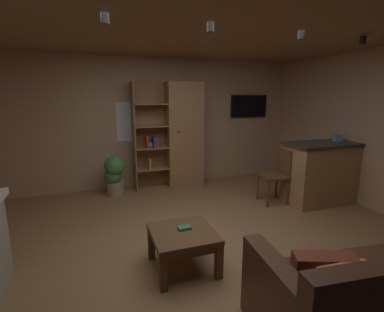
% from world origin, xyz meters
% --- Properties ---
extents(floor, '(5.94, 5.35, 0.02)m').
position_xyz_m(floor, '(0.00, 0.00, -0.01)').
color(floor, olive).
rests_on(floor, ground).
extents(wall_back, '(6.06, 0.06, 2.51)m').
position_xyz_m(wall_back, '(0.00, 2.71, 1.25)').
color(wall_back, tan).
rests_on(wall_back, ground).
extents(ceiling, '(5.94, 5.35, 0.02)m').
position_xyz_m(ceiling, '(0.00, 0.00, 2.52)').
color(ceiling, '#8E6B47').
extents(window_pane_back, '(0.63, 0.01, 0.74)m').
position_xyz_m(window_pane_back, '(-0.41, 2.67, 1.30)').
color(window_pane_back, white).
extents(bookshelf_cabinet, '(1.34, 0.41, 2.04)m').
position_xyz_m(bookshelf_cabinet, '(0.45, 2.43, 1.01)').
color(bookshelf_cabinet, '#997047').
rests_on(bookshelf_cabinet, ground).
extents(kitchen_bar_counter, '(1.40, 0.64, 1.03)m').
position_xyz_m(kitchen_bar_counter, '(2.52, 0.78, 0.52)').
color(kitchen_bar_counter, '#997047').
rests_on(kitchen_bar_counter, ground).
extents(tissue_box, '(0.15, 0.15, 0.11)m').
position_xyz_m(tissue_box, '(2.75, 0.82, 1.08)').
color(tissue_box, '#598CBF').
rests_on(tissue_box, kitchen_bar_counter).
extents(leather_couch, '(1.70, 1.05, 0.84)m').
position_xyz_m(leather_couch, '(0.72, -1.56, 0.30)').
color(leather_couch, '#4C2D1E').
rests_on(leather_couch, ground).
extents(coffee_table, '(0.64, 0.65, 0.42)m').
position_xyz_m(coffee_table, '(-0.34, -0.28, 0.33)').
color(coffee_table, brown).
rests_on(coffee_table, ground).
extents(table_book_0, '(0.14, 0.09, 0.03)m').
position_xyz_m(table_book_0, '(-0.30, -0.23, 0.43)').
color(table_book_0, '#387247').
rests_on(table_book_0, coffee_table).
extents(dining_chair, '(0.46, 0.46, 0.92)m').
position_xyz_m(dining_chair, '(1.74, 1.02, 0.53)').
color(dining_chair, brown).
rests_on(dining_chair, ground).
extents(potted_floor_plant, '(0.37, 0.37, 0.74)m').
position_xyz_m(potted_floor_plant, '(-0.84, 2.24, 0.40)').
color(potted_floor_plant, '#9E896B').
rests_on(potted_floor_plant, ground).
extents(wall_mounted_tv, '(0.84, 0.06, 0.47)m').
position_xyz_m(wall_mounted_tv, '(2.09, 2.64, 1.56)').
color(wall_mounted_tv, black).
extents(track_light_spot_1, '(0.07, 0.07, 0.09)m').
position_xyz_m(track_light_spot_1, '(-0.98, -0.12, 2.44)').
color(track_light_spot_1, black).
extents(track_light_spot_2, '(0.07, 0.07, 0.09)m').
position_xyz_m(track_light_spot_2, '(0.01, -0.13, 2.44)').
color(track_light_spot_2, black).
extents(track_light_spot_3, '(0.07, 0.07, 0.09)m').
position_xyz_m(track_light_spot_3, '(1.09, -0.12, 2.44)').
color(track_light_spot_3, black).
extents(track_light_spot_4, '(0.07, 0.07, 0.09)m').
position_xyz_m(track_light_spot_4, '(2.00, -0.11, 2.44)').
color(track_light_spot_4, black).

